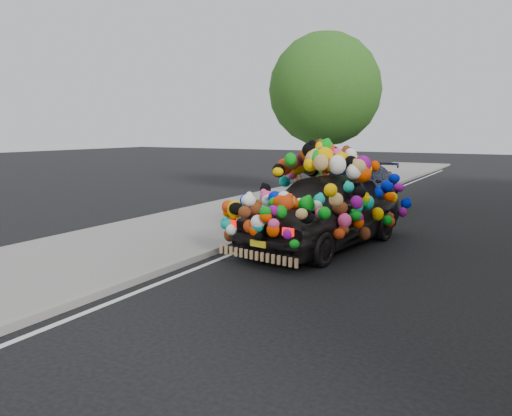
# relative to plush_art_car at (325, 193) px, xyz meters

# --- Properties ---
(ground) EXTENTS (100.00, 100.00, 0.00)m
(ground) POSITION_rel_plush_art_car_xyz_m (0.67, -1.86, -1.17)
(ground) COLOR black
(ground) RESTS_ON ground
(sidewalk) EXTENTS (4.00, 60.00, 0.12)m
(sidewalk) POSITION_rel_plush_art_car_xyz_m (-3.63, -1.86, -1.11)
(sidewalk) COLOR gray
(sidewalk) RESTS_ON ground
(kerb) EXTENTS (0.15, 60.00, 0.13)m
(kerb) POSITION_rel_plush_art_car_xyz_m (-1.68, -1.86, -1.11)
(kerb) COLOR gray
(kerb) RESTS_ON ground
(tree_near_sidewalk) EXTENTS (4.20, 4.20, 6.13)m
(tree_near_sidewalk) POSITION_rel_plush_art_car_xyz_m (-3.13, 7.64, 2.85)
(tree_near_sidewalk) COLOR #332114
(tree_near_sidewalk) RESTS_ON ground
(plush_art_car) EXTENTS (2.94, 5.24, 2.28)m
(plush_art_car) POSITION_rel_plush_art_car_xyz_m (0.00, 0.00, 0.00)
(plush_art_car) COLOR black
(plush_art_car) RESTS_ON ground
(navy_sedan) EXTENTS (2.10, 4.96, 1.43)m
(navy_sedan) POSITION_rel_plush_art_car_xyz_m (-1.13, 5.45, -0.46)
(navy_sedan) COLOR black
(navy_sedan) RESTS_ON ground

